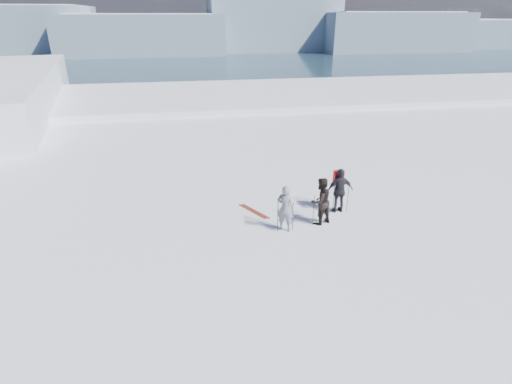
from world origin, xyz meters
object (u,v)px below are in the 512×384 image
skier_grey (285,208)px  skis_loose (254,211)px  skier_dark (320,201)px  skier_pack (340,191)px

skier_grey → skis_loose: (-0.90, 1.71, -0.89)m
skier_grey → skier_dark: skier_dark is taller
skier_dark → skis_loose: size_ratio=1.24×
skier_grey → skier_pack: 2.78m
skier_dark → skier_pack: bearing=-165.7°
skis_loose → skier_dark: bearing=-31.3°
skier_pack → skier_dark: bearing=36.4°
skier_grey → skis_loose: size_ratio=1.20×
skier_grey → skier_pack: size_ratio=0.96×
skier_pack → skis_loose: 3.62m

